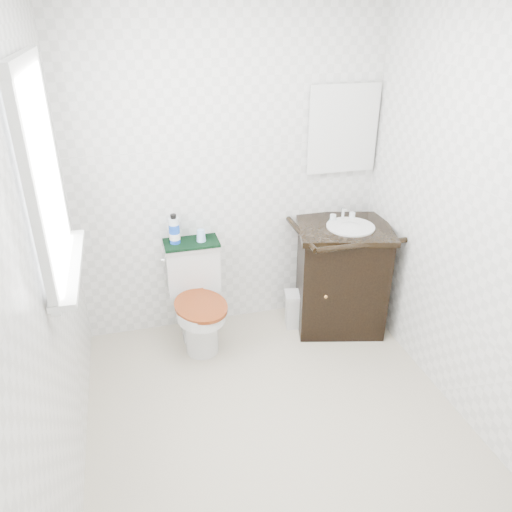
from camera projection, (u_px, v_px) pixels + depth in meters
name	position (u px, v px, depth m)	size (l,w,h in m)	color
floor	(278.00, 424.00, 2.97)	(2.40, 2.40, 0.00)	#BEB599
wall_back	(230.00, 171.00, 3.47)	(2.40, 2.40, 0.00)	silver
wall_front	(413.00, 416.00, 1.40)	(2.40, 2.40, 0.00)	silver
wall_left	(43.00, 269.00, 2.18)	(2.40, 2.40, 0.00)	silver
wall_right	(477.00, 219.00, 2.69)	(2.40, 2.40, 0.00)	silver
window	(41.00, 175.00, 2.25)	(0.02, 0.70, 0.90)	white
mirror	(343.00, 129.00, 3.52)	(0.50, 0.02, 0.60)	silver
toilet	(197.00, 301.00, 3.59)	(0.42, 0.64, 0.73)	silver
vanity	(341.00, 274.00, 3.74)	(0.78, 0.71, 0.92)	black
trash_bin	(298.00, 309.00, 3.83)	(0.22, 0.19, 0.28)	silver
towel	(191.00, 243.00, 3.51)	(0.38, 0.22, 0.02)	black
mouthwash_bottle	(174.00, 230.00, 3.45)	(0.07, 0.07, 0.21)	blue
cup	(201.00, 235.00, 3.50)	(0.07, 0.07, 0.08)	#9AC5FC
soap_bar	(333.00, 220.00, 3.64)	(0.07, 0.04, 0.02)	#186A75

